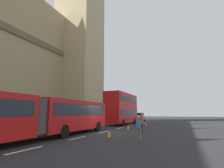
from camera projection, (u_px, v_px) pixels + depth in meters
ground_plane at (102, 132)px, 16.72m from camera, size 160.00×160.00×0.00m
lane_centre_marking at (120, 128)px, 21.31m from camera, size 39.00×0.16×0.01m
articulated_bus at (30, 114)px, 11.54m from camera, size 18.26×2.54×2.90m
double_decker_bus at (122, 107)px, 28.38m from camera, size 9.46×2.54×4.90m
sedan_lead at (139, 117)px, 38.50m from camera, size 4.40×1.86×1.85m
traffic_cone_west at (109, 134)px, 13.07m from camera, size 0.36×0.36×0.58m
traffic_cone_middle at (128, 128)px, 18.38m from camera, size 0.36×0.36×0.58m
traffic_cone_east at (146, 124)px, 24.18m from camera, size 0.36×0.36×0.58m
pedestrian_near_cones at (139, 127)px, 11.70m from camera, size 0.43×0.36×1.69m
pedestrian_by_kerb at (141, 124)px, 15.47m from camera, size 0.47×0.42×1.69m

